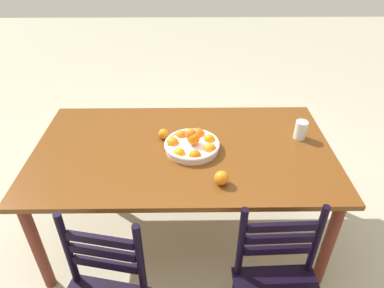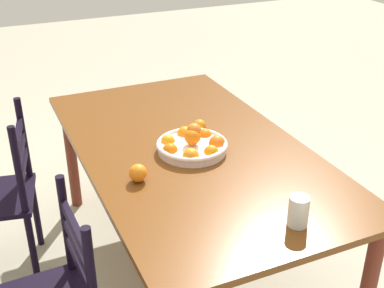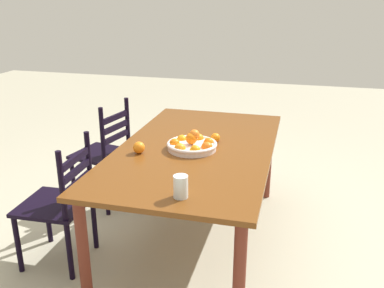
# 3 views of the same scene
# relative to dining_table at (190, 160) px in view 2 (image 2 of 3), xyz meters

# --- Properties ---
(ground_plane) EXTENTS (12.00, 12.00, 0.00)m
(ground_plane) POSITION_rel_dining_table_xyz_m (0.00, 0.00, -0.66)
(ground_plane) COLOR #B1AC94
(dining_table) EXTENTS (1.87, 1.05, 0.74)m
(dining_table) POSITION_rel_dining_table_xyz_m (0.00, 0.00, 0.00)
(dining_table) COLOR brown
(dining_table) RESTS_ON ground
(chair_by_cabinet) EXTENTS (0.48, 0.48, 0.93)m
(chair_by_cabinet) POSITION_rel_dining_table_xyz_m (0.38, 0.90, -0.21)
(chair_by_cabinet) COLOR black
(chair_by_cabinet) RESTS_ON ground
(fruit_bowl) EXTENTS (0.35, 0.35, 0.14)m
(fruit_bowl) POSITION_rel_dining_table_xyz_m (-0.06, 0.01, 0.12)
(fruit_bowl) COLOR silver
(fruit_bowl) RESTS_ON dining_table
(orange_loose_0) EXTENTS (0.08, 0.08, 0.08)m
(orange_loose_0) POSITION_rel_dining_table_xyz_m (-0.21, 0.34, 0.12)
(orange_loose_0) COLOR orange
(orange_loose_0) RESTS_ON dining_table
(orange_loose_1) EXTENTS (0.07, 0.07, 0.07)m
(orange_loose_1) POSITION_rel_dining_table_xyz_m (0.13, -0.11, 0.11)
(orange_loose_1) COLOR orange
(orange_loose_1) RESTS_ON dining_table
(drinking_glass) EXTENTS (0.08, 0.08, 0.12)m
(drinking_glass) POSITION_rel_dining_table_xyz_m (-0.76, -0.11, 0.14)
(drinking_glass) COLOR silver
(drinking_glass) RESTS_ON dining_table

